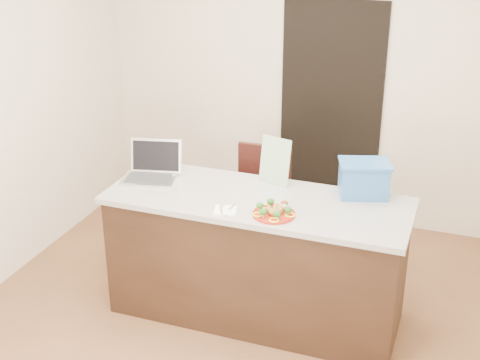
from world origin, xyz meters
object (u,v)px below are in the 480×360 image
(island, at_px, (257,257))
(chair, at_px, (260,199))
(yogurt_bottle, at_px, (284,208))
(napkin, at_px, (225,210))
(plate, at_px, (274,214))
(blue_box, at_px, (364,179))
(laptop, at_px, (152,168))

(island, xyz_separation_m, chair, (-0.22, 0.72, 0.10))
(yogurt_bottle, xyz_separation_m, chair, (-0.45, 0.87, -0.39))
(napkin, bearing_deg, yogurt_bottle, 15.88)
(napkin, height_order, yogurt_bottle, yogurt_bottle)
(plate, height_order, napkin, plate)
(blue_box, bearing_deg, island, -174.19)
(plate, distance_m, napkin, 0.32)
(island, distance_m, yogurt_bottle, 0.56)
(yogurt_bottle, xyz_separation_m, laptop, (-1.05, 0.23, 0.04))
(island, distance_m, plate, 0.54)
(plate, bearing_deg, laptop, 163.86)
(napkin, relative_size, laptop, 0.34)
(island, bearing_deg, napkin, -118.15)
(plate, bearing_deg, napkin, -172.26)
(plate, bearing_deg, blue_box, 46.30)
(blue_box, bearing_deg, napkin, -163.66)
(napkin, distance_m, chair, 1.04)
(yogurt_bottle, height_order, blue_box, blue_box)
(blue_box, distance_m, chair, 1.09)
(laptop, xyz_separation_m, blue_box, (1.48, 0.21, 0.05))
(chair, bearing_deg, laptop, -134.02)
(yogurt_bottle, relative_size, laptop, 0.19)
(island, xyz_separation_m, plate, (0.18, -0.21, 0.47))
(napkin, bearing_deg, chair, 94.86)
(laptop, height_order, chair, laptop)
(yogurt_bottle, relative_size, blue_box, 0.20)
(island, relative_size, blue_box, 5.20)
(plate, bearing_deg, chair, 113.18)
(island, relative_size, yogurt_bottle, 26.19)
(island, distance_m, blue_box, 0.92)
(island, xyz_separation_m, laptop, (-0.82, 0.08, 0.53))
(island, relative_size, laptop, 4.89)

